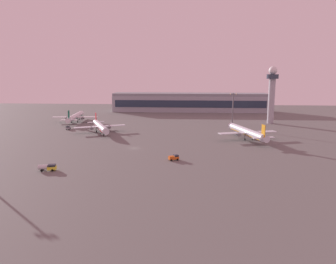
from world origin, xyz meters
The scene contains 10 objects.
ground_plane centered at (0.00, 0.00, 0.00)m, with size 416.00×416.00×0.00m, color #605E5B.
terminal_building centered at (26.06, 148.07, 8.09)m, with size 137.35×22.40×16.40m.
control_tower centered at (82.32, 81.35, 22.60)m, with size 8.00×8.00×39.17m.
airplane_terminal_side centered at (56.90, 24.21, 4.03)m, with size 31.96×40.66×10.67m.
airplane_mid_apron centered at (-26.67, 38.82, 3.77)m, with size 28.96×36.64×9.98m.
airplane_near_gate centered at (-55.25, 76.95, 3.94)m, with size 31.73×40.69×10.43m.
baggage_tractor centered at (-49.61, 47.89, 1.18)m, with size 2.30×4.28×2.25m.
fuel_truck centered at (-25.47, -37.85, 1.37)m, with size 6.58×3.37×2.35m.
cargo_loader centered at (20.01, -20.35, 1.18)m, with size 4.58×3.54×2.25m.
apron_light_east centered at (53.60, 61.07, 12.93)m, with size 4.80×0.90×22.29m.
Camera 1 is at (26.42, -151.97, 36.21)m, focal length 35.49 mm.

